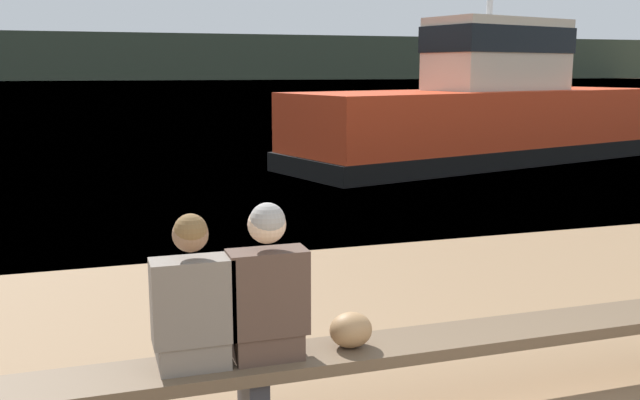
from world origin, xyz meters
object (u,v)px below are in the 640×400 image
object	(u,v)px
person_left	(192,304)
person_right	(267,291)
shopping_bag	(351,330)
tugboat_red	(483,117)
bench_main	(253,372)

from	to	relation	value
person_left	person_right	xyz separation A→B (m)	(0.43, -0.00, 0.03)
person_right	shopping_bag	bearing A→B (deg)	0.17
tugboat_red	person_right	bearing A→B (deg)	128.48
person_left	tugboat_red	xyz separation A→B (m)	(8.33, 10.93, 0.20)
bench_main	shopping_bag	distance (m)	0.65
person_left	person_right	size ratio (longest dim) A/B	0.96
person_right	shopping_bag	distance (m)	0.60
shopping_bag	bench_main	bearing A→B (deg)	-179.55
bench_main	person_right	size ratio (longest dim) A/B	7.69
shopping_bag	tugboat_red	bearing A→B (deg)	55.99
person_left	bench_main	bearing A→B (deg)	-0.92
bench_main	person_right	xyz separation A→B (m)	(0.09, 0.00, 0.49)
person_right	person_left	bearing A→B (deg)	179.72
shopping_bag	tugboat_red	world-z (taller)	tugboat_red
bench_main	person_left	size ratio (longest dim) A/B	8.00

